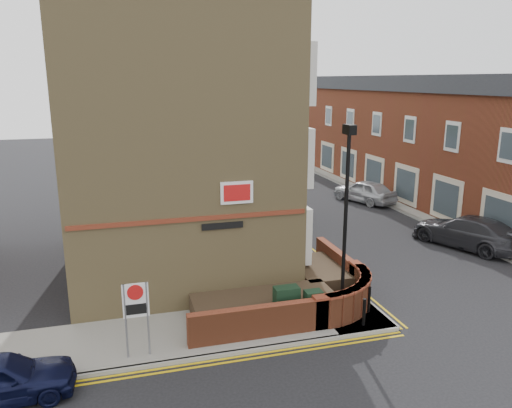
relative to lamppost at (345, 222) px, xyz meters
The scene contains 27 objects.
ground 3.90m from the lamppost, 143.13° to the right, with size 120.00×120.00×0.00m, color black.
pavement_corner 6.07m from the lamppost, behind, with size 13.00×3.00×0.12m, color gray.
pavement_main 15.17m from the lamppost, 88.45° to the left, with size 2.00×32.00×0.12m, color gray.
pavement_far 16.73m from the lamppost, 45.99° to the left, with size 4.00×40.00×0.12m, color gray.
kerb_side 6.18m from the lamppost, 166.76° to the right, with size 13.00×0.15×0.12m, color gray.
kerb_main_near 15.22m from the lamppost, 84.60° to the left, with size 0.15×32.00×0.12m, color gray.
kerb_main_far 15.44m from the lamppost, 51.46° to the left, with size 0.15×40.00×0.12m, color gray.
yellow_lines_side 6.27m from the lamppost, 164.13° to the right, with size 13.00×0.28×0.01m, color gold.
yellow_lines_main 15.26m from the lamppost, 83.64° to the left, with size 0.28×32.00×0.01m, color gold.
corner_building 8.62m from the lamppost, 123.16° to the left, with size 8.95×10.40×13.60m.
garden_wall 3.93m from the lamppost, 140.91° to the left, with size 6.80×6.00×1.20m, color brown, non-canonical shape.
lamppost is the anchor object (origin of this frame).
utility_cabinet_large 3.24m from the lamppost, behind, with size 0.80×0.45×1.20m, color black.
utility_cabinet_small 2.90m from the lamppost, 169.70° to the right, with size 0.55×0.40×1.10m, color black.
bollard_near 2.91m from the lamppost, 63.43° to the right, with size 0.11×0.11×0.90m, color black.
bollard_far 2.95m from the lamppost, ahead, with size 0.11×0.11×0.90m, color black.
zone_sign 6.85m from the lamppost, behind, with size 0.72×0.07×2.20m.
far_terrace 20.41m from the lamppost, 50.77° to the left, with size 5.40×30.40×8.00m.
far_terrace_cream 39.00m from the lamppost, 70.68° to the left, with size 5.40×12.40×8.00m.
tree_near 12.92m from the lamppost, 88.22° to the left, with size 3.64×3.65×6.70m.
tree_mid 20.93m from the lamppost, 88.90° to the left, with size 4.03×4.03×7.42m.
tree_far 28.89m from the lamppost, 89.21° to the left, with size 3.81×3.81×7.00m.
traffic_light_assembly 23.82m from the lamppost, 88.07° to the left, with size 0.20×0.16×4.20m.
silver_car_near 12.43m from the lamppost, 79.30° to the left, with size 1.52×4.36×1.44m, color silver.
red_car_main 15.17m from the lamppost, 82.30° to the left, with size 2.33×5.06×1.41m, color maroon.
grey_car_far 10.60m from the lamppost, 30.07° to the left, with size 2.12×5.22×1.51m, color #2D2E32.
silver_car_far 17.00m from the lamppost, 59.65° to the left, with size 1.74×4.32×1.47m, color #B1B3B9.
Camera 1 is at (-5.27, -12.62, 7.74)m, focal length 35.00 mm.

